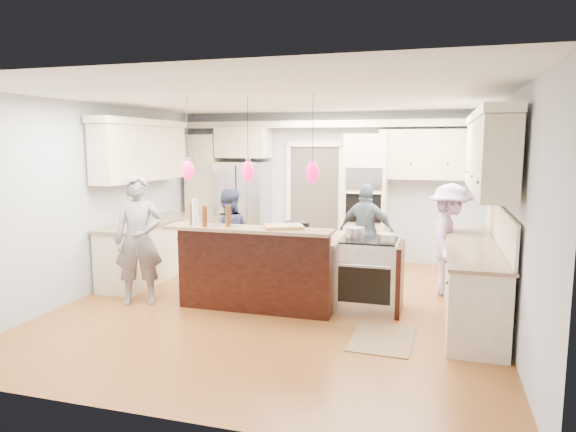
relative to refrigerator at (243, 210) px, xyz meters
name	(u,v)px	position (x,y,z in m)	size (l,w,h in m)	color
ground_plane	(281,305)	(1.55, -2.64, -0.90)	(6.00, 6.00, 0.00)	#9F672B
room_shell	(280,168)	(1.55, -2.64, 0.92)	(5.54, 6.04, 2.72)	#B2BCC6
refrigerator	(243,210)	(0.00, 0.00, 0.00)	(0.90, 0.70, 1.80)	#B7B7BC
oven_column	(366,200)	(2.30, 0.03, 0.25)	(0.72, 0.69, 2.30)	beige
back_upper_cabinets	(286,169)	(0.80, 0.12, 0.77)	(5.30, 0.61, 2.54)	beige
right_counter_run	(477,232)	(3.99, -2.34, 0.16)	(0.64, 3.10, 2.51)	beige
left_cabinets	(148,212)	(-0.89, -1.84, 0.16)	(0.64, 2.30, 2.51)	beige
kitchen_island	(265,267)	(1.30, -2.57, -0.41)	(2.10, 1.46, 1.12)	black
island_range	(370,275)	(2.71, -2.49, -0.44)	(0.82, 0.71, 0.92)	#B7B7BC
pendant_lights	(248,171)	(1.30, -3.15, 0.90)	(1.75, 0.15, 1.03)	black
person_bar_end	(139,240)	(-0.29, -3.09, -0.03)	(0.63, 0.41, 1.73)	slate
person_far_left	(228,236)	(0.45, -1.79, -0.17)	(0.71, 0.55, 1.46)	navy
person_far_right	(366,232)	(2.46, -1.04, -0.14)	(0.89, 0.37, 1.53)	#485764
person_range_side	(449,240)	(3.69, -1.53, -0.11)	(1.02, 0.59, 1.59)	#AE94C7
floor_rug	(383,338)	(2.99, -3.48, -0.89)	(0.66, 0.96, 0.01)	olive
water_bottle	(195,212)	(0.61, -3.21, 0.39)	(0.08, 0.08, 0.33)	silver
beer_bottle_a	(193,214)	(0.56, -3.17, 0.36)	(0.07, 0.07, 0.27)	#4E2D0D
beer_bottle_b	(205,216)	(0.77, -3.28, 0.35)	(0.06, 0.06, 0.26)	#4E2D0D
beer_bottle_c	(228,216)	(1.05, -3.19, 0.35)	(0.07, 0.07, 0.26)	#4E2D0D
drink_can	(217,221)	(0.87, -3.15, 0.28)	(0.06, 0.06, 0.11)	#B7B7BC
cutting_board	(284,227)	(1.74, -3.11, 0.24)	(0.46, 0.32, 0.04)	tan
pot_large	(355,233)	(2.50, -2.44, 0.09)	(0.24, 0.24, 0.14)	#B7B7BC
pot_small	(386,238)	(2.91, -2.60, 0.07)	(0.21, 0.21, 0.11)	#B7B7BC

